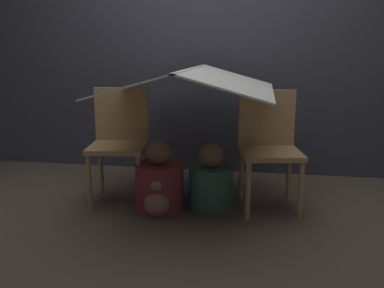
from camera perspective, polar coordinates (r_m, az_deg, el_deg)
ground_plane at (r=3.14m, az=-0.45°, el=-9.07°), size 8.80×8.80×0.00m
wall_back at (r=4.04m, az=2.36°, el=13.87°), size 7.00×0.05×2.50m
chair_left at (r=3.35m, az=-9.65°, el=0.72°), size 0.47×0.47×0.86m
chair_right at (r=3.17m, az=10.22°, el=0.03°), size 0.49×0.49×0.86m
sheet_canopy at (r=3.07m, az=-0.00°, el=8.57°), size 1.14×1.38×0.17m
person_front at (r=3.15m, az=-4.38°, el=-5.13°), size 0.35×0.35×0.52m
person_second at (r=3.17m, az=2.55°, el=-5.14°), size 0.32×0.32×0.49m
floor_cushion at (r=3.40m, az=1.67°, el=-6.46°), size 0.44×0.35×0.10m
plush_toy at (r=3.05m, az=-4.71°, el=-7.43°), size 0.18×0.18×0.29m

